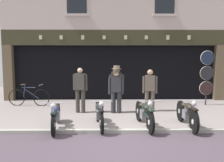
{
  "coord_description": "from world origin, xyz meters",
  "views": [
    {
      "loc": [
        -0.27,
        -6.8,
        2.21
      ],
      "look_at": [
        -0.15,
        2.52,
        1.2
      ],
      "focal_mm": 40.65,
      "sensor_mm": 36.0,
      "label": 1
    }
  ],
  "objects_px": {
    "motorcycle_center": "(144,113)",
    "advert_board_near": "(85,63)",
    "salesman_right": "(150,88)",
    "motorcycle_center_left": "(99,113)",
    "motorcycle_left": "(56,115)",
    "assistant_far_right": "(116,89)",
    "tyre_sign_pole": "(207,74)",
    "leaning_bicycle": "(29,97)",
    "salesman_left": "(80,88)",
    "shopkeeper_center": "(117,86)",
    "motorcycle_center_right": "(187,113)"
  },
  "relations": [
    {
      "from": "motorcycle_center",
      "to": "advert_board_near",
      "type": "height_order",
      "value": "advert_board_near"
    },
    {
      "from": "salesman_right",
      "to": "motorcycle_center_left",
      "type": "bearing_deg",
      "value": 58.63
    },
    {
      "from": "motorcycle_left",
      "to": "advert_board_near",
      "type": "bearing_deg",
      "value": -100.99
    },
    {
      "from": "motorcycle_center_left",
      "to": "assistant_far_right",
      "type": "bearing_deg",
      "value": -113.95
    },
    {
      "from": "motorcycle_center_left",
      "to": "tyre_sign_pole",
      "type": "bearing_deg",
      "value": -151.26
    },
    {
      "from": "advert_board_near",
      "to": "leaning_bicycle",
      "type": "distance_m",
      "value": 3.06
    },
    {
      "from": "salesman_left",
      "to": "shopkeeper_center",
      "type": "relative_size",
      "value": 0.96
    },
    {
      "from": "assistant_far_right",
      "to": "salesman_left",
      "type": "bearing_deg",
      "value": -1.27
    },
    {
      "from": "motorcycle_left",
      "to": "advert_board_near",
      "type": "distance_m",
      "value": 5.09
    },
    {
      "from": "salesman_left",
      "to": "advert_board_near",
      "type": "height_order",
      "value": "advert_board_near"
    },
    {
      "from": "motorcycle_left",
      "to": "assistant_far_right",
      "type": "bearing_deg",
      "value": -138.49
    },
    {
      "from": "shopkeeper_center",
      "to": "salesman_right",
      "type": "distance_m",
      "value": 1.29
    },
    {
      "from": "motorcycle_center",
      "to": "salesman_left",
      "type": "height_order",
      "value": "salesman_left"
    },
    {
      "from": "salesman_left",
      "to": "assistant_far_right",
      "type": "distance_m",
      "value": 1.33
    },
    {
      "from": "motorcycle_center_right",
      "to": "leaning_bicycle",
      "type": "bearing_deg",
      "value": -29.74
    },
    {
      "from": "motorcycle_center_right",
      "to": "leaning_bicycle",
      "type": "distance_m",
      "value": 6.61
    },
    {
      "from": "motorcycle_center_left",
      "to": "motorcycle_center_right",
      "type": "xyz_separation_m",
      "value": [
        2.63,
        -0.05,
        0.01
      ]
    },
    {
      "from": "assistant_far_right",
      "to": "advert_board_near",
      "type": "bearing_deg",
      "value": -62.32
    },
    {
      "from": "motorcycle_center_left",
      "to": "advert_board_near",
      "type": "height_order",
      "value": "advert_board_near"
    },
    {
      "from": "motorcycle_center",
      "to": "leaning_bicycle",
      "type": "height_order",
      "value": "leaning_bicycle"
    },
    {
      "from": "shopkeeper_center",
      "to": "salesman_left",
      "type": "bearing_deg",
      "value": -7.41
    },
    {
      "from": "motorcycle_center_right",
      "to": "assistant_far_right",
      "type": "bearing_deg",
      "value": -42.17
    },
    {
      "from": "salesman_right",
      "to": "advert_board_near",
      "type": "bearing_deg",
      "value": -34.11
    },
    {
      "from": "motorcycle_center_left",
      "to": "advert_board_near",
      "type": "distance_m",
      "value": 4.98
    },
    {
      "from": "salesman_left",
      "to": "leaning_bicycle",
      "type": "bearing_deg",
      "value": -16.01
    },
    {
      "from": "motorcycle_left",
      "to": "motorcycle_center",
      "type": "height_order",
      "value": "motorcycle_center"
    },
    {
      "from": "shopkeeper_center",
      "to": "salesman_right",
      "type": "xyz_separation_m",
      "value": [
        1.28,
        0.15,
        -0.1
      ]
    },
    {
      "from": "motorcycle_center_left",
      "to": "motorcycle_center",
      "type": "xyz_separation_m",
      "value": [
        1.35,
        -0.02,
        0.01
      ]
    },
    {
      "from": "motorcycle_left",
      "to": "motorcycle_center_right",
      "type": "relative_size",
      "value": 1.01
    },
    {
      "from": "shopkeeper_center",
      "to": "advert_board_near",
      "type": "relative_size",
      "value": 1.92
    },
    {
      "from": "motorcycle_left",
      "to": "advert_board_near",
      "type": "xyz_separation_m",
      "value": [
        0.43,
        4.9,
        1.33
      ]
    },
    {
      "from": "motorcycle_left",
      "to": "salesman_right",
      "type": "xyz_separation_m",
      "value": [
        3.13,
        2.26,
        0.47
      ]
    },
    {
      "from": "motorcycle_left",
      "to": "shopkeeper_center",
      "type": "bearing_deg",
      "value": -137.31
    },
    {
      "from": "tyre_sign_pole",
      "to": "motorcycle_center_left",
      "type": "bearing_deg",
      "value": -144.04
    },
    {
      "from": "motorcycle_left",
      "to": "leaning_bicycle",
      "type": "bearing_deg",
      "value": -67.31
    },
    {
      "from": "motorcycle_left",
      "to": "salesman_right",
      "type": "height_order",
      "value": "salesman_right"
    },
    {
      "from": "shopkeeper_center",
      "to": "leaning_bicycle",
      "type": "height_order",
      "value": "shopkeeper_center"
    },
    {
      "from": "motorcycle_center_left",
      "to": "motorcycle_center_right",
      "type": "height_order",
      "value": "motorcycle_center_right"
    },
    {
      "from": "motorcycle_center_right",
      "to": "salesman_right",
      "type": "bearing_deg",
      "value": -70.23
    },
    {
      "from": "salesman_left",
      "to": "leaning_bicycle",
      "type": "xyz_separation_m",
      "value": [
        -2.34,
        1.3,
        -0.55
      ]
    },
    {
      "from": "advert_board_near",
      "to": "leaning_bicycle",
      "type": "relative_size",
      "value": 0.51
    },
    {
      "from": "motorcycle_center_right",
      "to": "salesman_left",
      "type": "bearing_deg",
      "value": -29.98
    },
    {
      "from": "salesman_left",
      "to": "salesman_right",
      "type": "distance_m",
      "value": 2.64
    },
    {
      "from": "assistant_far_right",
      "to": "leaning_bicycle",
      "type": "distance_m",
      "value": 3.95
    },
    {
      "from": "motorcycle_center_right",
      "to": "motorcycle_center_left",
      "type": "bearing_deg",
      "value": -1.42
    },
    {
      "from": "shopkeeper_center",
      "to": "motorcycle_center_left",
      "type": "bearing_deg",
      "value": 64.38
    },
    {
      "from": "tyre_sign_pole",
      "to": "motorcycle_left",
      "type": "bearing_deg",
      "value": -149.28
    },
    {
      "from": "motorcycle_center",
      "to": "motorcycle_center_right",
      "type": "distance_m",
      "value": 1.28
    },
    {
      "from": "motorcycle_center_left",
      "to": "tyre_sign_pole",
      "type": "relative_size",
      "value": 0.85
    },
    {
      "from": "motorcycle_left",
      "to": "motorcycle_center",
      "type": "xyz_separation_m",
      "value": [
        2.63,
        0.15,
        0.01
      ]
    }
  ]
}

